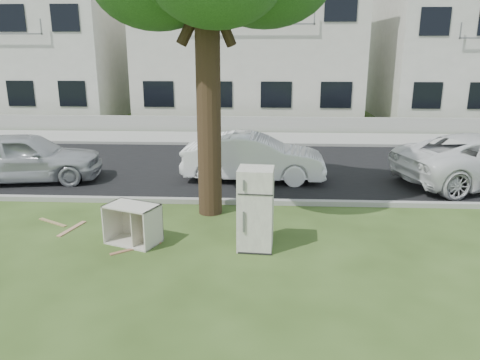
{
  "coord_description": "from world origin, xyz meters",
  "views": [
    {
      "loc": [
        0.81,
        -8.46,
        3.73
      ],
      "look_at": [
        0.35,
        0.6,
        1.14
      ],
      "focal_mm": 35.0,
      "sensor_mm": 36.0,
      "label": 1
    }
  ],
  "objects_px": {
    "fridge": "(256,209)",
    "car_center": "(254,157)",
    "cabinet": "(133,224)",
    "car_left": "(26,157)"
  },
  "relations": [
    {
      "from": "car_left",
      "to": "cabinet",
      "type": "bearing_deg",
      "value": -144.23
    },
    {
      "from": "fridge",
      "to": "car_left",
      "type": "relative_size",
      "value": 0.38
    },
    {
      "from": "fridge",
      "to": "car_left",
      "type": "height_order",
      "value": "fridge"
    },
    {
      "from": "fridge",
      "to": "cabinet",
      "type": "height_order",
      "value": "fridge"
    },
    {
      "from": "cabinet",
      "to": "car_center",
      "type": "distance_m",
      "value": 5.18
    },
    {
      "from": "car_center",
      "to": "cabinet",
      "type": "bearing_deg",
      "value": 155.95
    },
    {
      "from": "fridge",
      "to": "cabinet",
      "type": "bearing_deg",
      "value": -179.16
    },
    {
      "from": "fridge",
      "to": "cabinet",
      "type": "distance_m",
      "value": 2.44
    },
    {
      "from": "fridge",
      "to": "car_center",
      "type": "distance_m",
      "value": 4.8
    },
    {
      "from": "car_center",
      "to": "car_left",
      "type": "bearing_deg",
      "value": 96.0
    }
  ]
}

